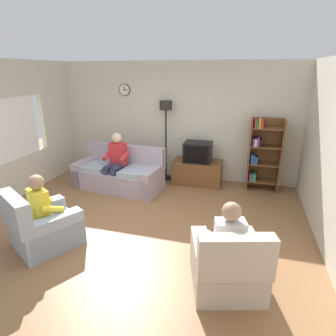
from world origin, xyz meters
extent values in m
plane|color=#8C603D|center=(0.00, 0.00, 0.00)|extent=(12.00, 12.00, 0.00)
cube|color=beige|center=(0.00, 2.66, 1.35)|extent=(6.20, 0.12, 2.70)
cylinder|color=brown|center=(-1.25, 2.58, 2.05)|extent=(0.28, 0.03, 0.28)
cylinder|color=white|center=(-1.25, 2.56, 2.05)|extent=(0.24, 0.01, 0.24)
cube|color=black|center=(-1.25, 2.56, 2.08)|extent=(0.02, 0.01, 0.09)
cube|color=black|center=(-1.21, 2.56, 2.05)|extent=(0.11, 0.01, 0.01)
cube|color=beige|center=(-2.86, 2.10, 1.40)|extent=(0.12, 1.10, 1.20)
cube|color=#A899A8|center=(-1.02, 1.50, 0.21)|extent=(1.98, 1.04, 0.42)
cube|color=#A899A8|center=(-0.99, 1.86, 0.66)|extent=(1.91, 0.40, 0.48)
cube|color=#A899A8|center=(-0.19, 1.41, 0.28)|extent=(0.31, 0.86, 0.56)
cube|color=#A899A8|center=(-1.86, 1.59, 0.28)|extent=(0.31, 0.86, 0.56)
cube|color=#9EADBC|center=(-0.53, 1.40, 0.47)|extent=(0.67, 0.74, 0.10)
cube|color=#9EADBC|center=(-1.53, 1.51, 0.47)|extent=(0.67, 0.74, 0.10)
cube|color=brown|center=(0.61, 2.25, 0.27)|extent=(1.10, 0.56, 0.54)
cube|color=black|center=(0.61, 2.51, 0.30)|extent=(1.10, 0.04, 0.03)
cube|color=black|center=(0.61, 2.23, 0.76)|extent=(0.60, 0.48, 0.44)
cube|color=black|center=(0.61, 1.98, 0.76)|extent=(0.50, 0.01, 0.36)
cube|color=brown|center=(1.71, 2.30, 0.78)|extent=(0.04, 0.36, 1.55)
cube|color=brown|center=(2.35, 2.30, 0.78)|extent=(0.04, 0.36, 1.55)
cube|color=brown|center=(2.03, 2.47, 0.78)|extent=(0.64, 0.02, 1.55)
cube|color=brown|center=(2.03, 2.30, 0.19)|extent=(0.60, 0.34, 0.02)
cube|color=#72338C|center=(1.79, 2.28, 0.29)|extent=(0.04, 0.28, 0.16)
cube|color=#267F4C|center=(1.83, 2.28, 0.29)|extent=(0.03, 0.28, 0.16)
cube|color=#267F4C|center=(1.88, 2.28, 0.29)|extent=(0.05, 0.28, 0.17)
cube|color=brown|center=(2.03, 2.30, 0.58)|extent=(0.60, 0.34, 0.02)
cube|color=#2D59A5|center=(1.78, 2.28, 0.69)|extent=(0.04, 0.28, 0.20)
cube|color=#2D59A5|center=(1.83, 2.28, 0.68)|extent=(0.03, 0.28, 0.18)
cube|color=#2D59A5|center=(1.88, 2.28, 0.67)|extent=(0.04, 0.28, 0.15)
cube|color=brown|center=(2.03, 2.30, 0.97)|extent=(0.60, 0.34, 0.02)
cube|color=#72338C|center=(1.78, 2.28, 1.06)|extent=(0.03, 0.28, 0.17)
cube|color=silver|center=(1.83, 2.28, 1.06)|extent=(0.05, 0.28, 0.15)
cube|color=#72338C|center=(1.87, 2.28, 1.07)|extent=(0.04, 0.28, 0.19)
cube|color=black|center=(1.92, 2.28, 1.06)|extent=(0.04, 0.28, 0.15)
cube|color=brown|center=(2.03, 2.30, 1.36)|extent=(0.60, 0.34, 0.02)
cube|color=red|center=(1.78, 2.28, 1.46)|extent=(0.03, 0.28, 0.19)
cube|color=#267F4C|center=(1.82, 2.28, 1.44)|extent=(0.03, 0.28, 0.15)
cube|color=gold|center=(1.87, 2.28, 1.46)|extent=(0.04, 0.28, 0.18)
cube|color=red|center=(1.91, 2.28, 1.46)|extent=(0.05, 0.28, 0.18)
cylinder|color=black|center=(-0.17, 2.35, 0.01)|extent=(0.28, 0.28, 0.03)
cylinder|color=black|center=(-0.17, 2.35, 0.85)|extent=(0.04, 0.04, 1.70)
cylinder|color=black|center=(-0.17, 2.35, 1.75)|extent=(0.28, 0.28, 0.20)
cube|color=#9EADBC|center=(-1.13, -0.76, 0.20)|extent=(1.11, 1.13, 0.40)
cube|color=#9EADBC|center=(-1.31, -1.08, 0.65)|extent=(0.78, 0.56, 0.50)
cube|color=#9EADBC|center=(-1.38, -0.60, 0.28)|extent=(0.57, 0.79, 0.56)
cube|color=#9EADBC|center=(-0.86, -0.90, 0.28)|extent=(0.57, 0.79, 0.56)
cube|color=#BCAD99|center=(1.52, -0.91, 0.20)|extent=(1.00, 1.03, 0.40)
cube|color=#BCAD99|center=(1.63, -1.26, 0.65)|extent=(0.82, 0.40, 0.50)
cube|color=#BCAD99|center=(1.23, -0.97, 0.28)|extent=(0.41, 0.82, 0.56)
cube|color=#BCAD99|center=(1.81, -0.80, 0.28)|extent=(0.41, 0.82, 0.56)
cube|color=red|center=(-1.02, 1.55, 0.78)|extent=(0.36, 0.23, 0.48)
sphere|color=beige|center=(-1.02, 1.54, 1.13)|extent=(0.22, 0.22, 0.22)
cylinder|color=#2D334C|center=(-0.95, 1.35, 0.54)|extent=(0.17, 0.39, 0.13)
cylinder|color=#2D334C|center=(-1.13, 1.37, 0.54)|extent=(0.17, 0.39, 0.13)
cylinder|color=#2D334C|center=(-0.97, 1.17, 0.26)|extent=(0.12, 0.12, 0.52)
cylinder|color=#2D334C|center=(-1.15, 1.19, 0.26)|extent=(0.12, 0.12, 0.52)
cylinder|color=red|center=(-0.82, 1.43, 0.76)|extent=(0.12, 0.34, 0.20)
cylinder|color=red|center=(-1.24, 1.48, 0.76)|extent=(0.12, 0.34, 0.20)
cube|color=yellow|center=(-1.15, -0.81, 0.66)|extent=(0.39, 0.34, 0.48)
sphere|color=#A37A5B|center=(-1.15, -0.80, 1.01)|extent=(0.22, 0.22, 0.22)
cylinder|color=#2D334C|center=(-1.14, -0.60, 0.42)|extent=(0.30, 0.39, 0.13)
cylinder|color=#2D334C|center=(-0.98, -0.69, 0.42)|extent=(0.30, 0.39, 0.13)
cylinder|color=#2D334C|center=(-1.04, -0.43, 0.20)|extent=(0.15, 0.15, 0.40)
cylinder|color=#2D334C|center=(-0.89, -0.52, 0.20)|extent=(0.15, 0.15, 0.40)
cylinder|color=yellow|center=(-1.29, -0.62, 0.64)|extent=(0.24, 0.33, 0.20)
cylinder|color=yellow|center=(-0.92, -0.83, 0.64)|extent=(0.24, 0.33, 0.20)
cube|color=silver|center=(1.54, -0.95, 0.66)|extent=(0.38, 0.29, 0.48)
sphere|color=#A37A5B|center=(1.54, -0.94, 1.01)|extent=(0.22, 0.22, 0.22)
cylinder|color=#2D334C|center=(1.40, -0.80, 0.42)|extent=(0.23, 0.40, 0.13)
cylinder|color=#2D334C|center=(1.57, -0.75, 0.42)|extent=(0.23, 0.40, 0.13)
cylinder|color=#2D334C|center=(1.35, -0.61, 0.20)|extent=(0.14, 0.14, 0.40)
cylinder|color=#2D334C|center=(1.52, -0.56, 0.20)|extent=(0.14, 0.14, 0.40)
cylinder|color=silver|center=(1.31, -0.92, 0.64)|extent=(0.18, 0.34, 0.20)
cylinder|color=silver|center=(1.71, -0.80, 0.64)|extent=(0.18, 0.34, 0.20)
camera|label=1|loc=(1.61, -3.83, 2.49)|focal=30.31mm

